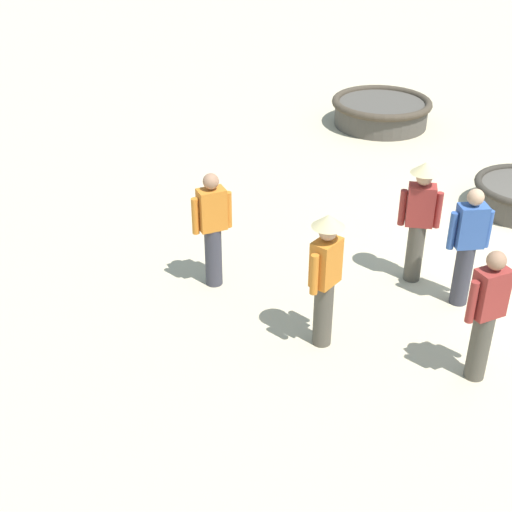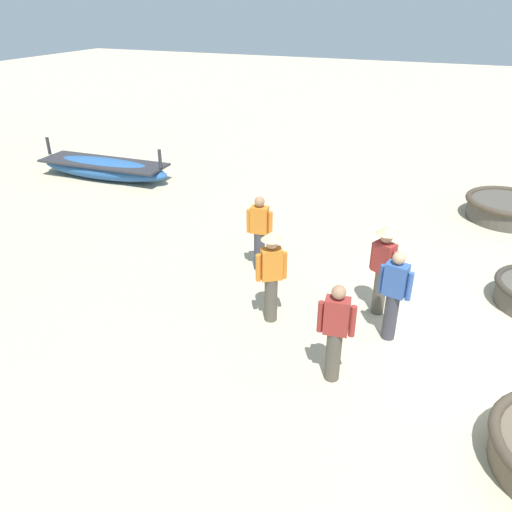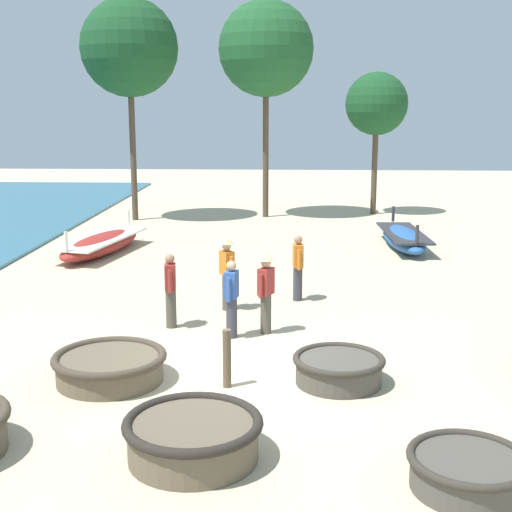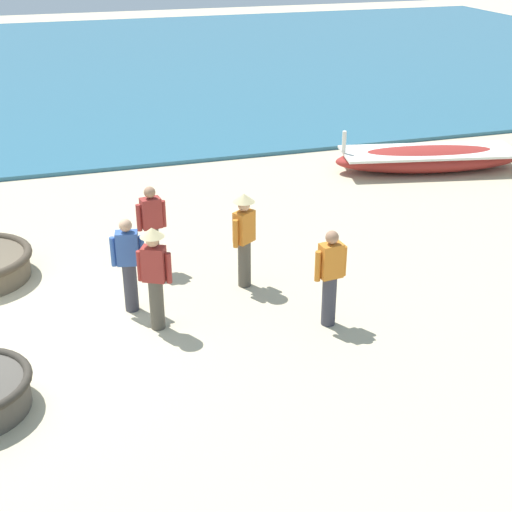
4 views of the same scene
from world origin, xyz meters
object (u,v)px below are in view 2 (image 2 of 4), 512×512
Objects in this scene: fisherman_with_hat at (335,331)px; fisherman_crouching at (394,294)px; fisherman_standing_left at (259,232)px; fisherman_hauling at (271,271)px; coracle_upturned at (507,208)px; long_boat_red_hull at (104,168)px; fisherman_by_coracle at (383,265)px.

fisherman_with_hat is 1.44m from fisherman_crouching.
fisherman_hauling is (-1.61, -0.87, 0.12)m from fisherman_standing_left.
fisherman_with_hat reaches higher than coracle_upturned.
fisherman_standing_left reaches higher than long_boat_red_hull.
coracle_upturned is 6.73m from fisherman_standing_left.
fisherman_standing_left is 0.94× the size of fisherman_hauling.
fisherman_with_hat is 0.94× the size of fisherman_hauling.
fisherman_hauling is (-5.12, -7.46, 0.64)m from long_boat_red_hull.
fisherman_standing_left is at bearing 135.40° from coracle_upturned.
fisherman_standing_left is 1.00× the size of fisherman_with_hat.
fisherman_crouching is at bearing -117.28° from long_boat_red_hull.
fisherman_by_coracle is (-5.45, 2.18, 0.66)m from coracle_upturned.
coracle_upturned is 11.37m from long_boat_red_hull.
long_boat_red_hull is at bearing 62.72° from fisherman_crouching.
fisherman_by_coracle is at bearing 23.90° from fisherman_crouching.
fisherman_crouching is (1.32, -0.59, 0.00)m from fisherman_with_hat.
fisherman_by_coracle is 0.75m from fisherman_crouching.
fisherman_by_coracle and fisherman_hauling have the same top height.
coracle_upturned is 1.20× the size of fisherman_hauling.
long_boat_red_hull is 10.05m from fisherman_by_coracle.
coracle_upturned is 1.28× the size of fisherman_standing_left.
long_boat_red_hull is at bearing 96.40° from coracle_upturned.
fisherman_by_coracle reaches higher than coracle_upturned.
fisherman_crouching is (-0.67, -0.30, -0.12)m from fisherman_by_coracle.
fisherman_hauling reaches higher than fisherman_crouching.
fisherman_crouching is (-1.34, -2.83, 0.00)m from fisherman_standing_left.
fisherman_by_coracle reaches higher than fisherman_with_hat.
coracle_upturned is 6.43m from fisherman_crouching.
fisherman_hauling is at bearing -124.47° from long_boat_red_hull.
fisherman_with_hat is (-2.66, -2.24, 0.00)m from fisherman_standing_left.
coracle_upturned is at bearing -18.39° from fisherman_with_hat.
long_boat_red_hull is 2.80× the size of fisherman_crouching.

